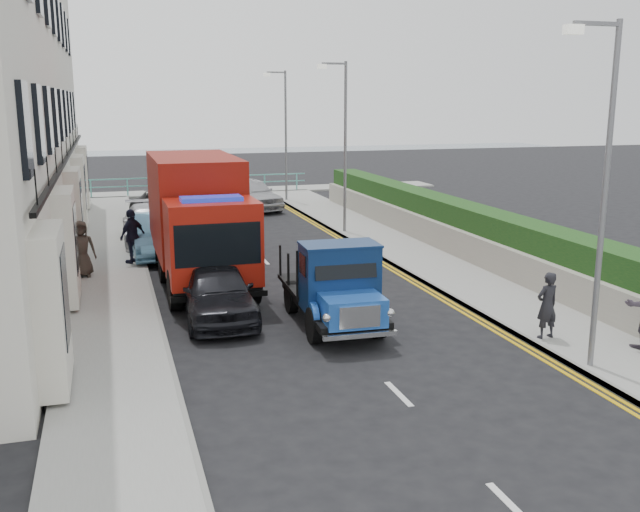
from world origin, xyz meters
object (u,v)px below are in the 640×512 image
(lamp_mid, at_px, (342,137))
(pedestrian_east_near, at_px, (547,305))
(bedford_lorry, at_px, (338,291))
(lamp_near, at_px, (601,179))
(lamp_far, at_px, (284,128))
(parked_car_front, at_px, (216,291))
(red_lorry, at_px, (198,217))

(lamp_mid, bearing_deg, pedestrian_east_near, -89.10)
(bedford_lorry, bearing_deg, lamp_near, -42.03)
(lamp_far, height_order, bedford_lorry, lamp_far)
(parked_car_front, bearing_deg, pedestrian_east_near, -28.75)
(bedford_lorry, xyz_separation_m, pedestrian_east_near, (4.33, -2.24, -0.09))
(red_lorry, bearing_deg, bedford_lorry, -66.16)
(lamp_mid, relative_size, pedestrian_east_near, 4.48)
(lamp_mid, distance_m, lamp_far, 10.00)
(lamp_near, xyz_separation_m, red_lorry, (-6.69, 9.81, -1.97))
(lamp_near, height_order, pedestrian_east_near, lamp_near)
(lamp_far, relative_size, pedestrian_east_near, 4.48)
(parked_car_front, distance_m, pedestrian_east_near, 8.09)
(lamp_near, bearing_deg, pedestrian_east_near, 82.82)
(lamp_near, relative_size, parked_car_front, 1.61)
(lamp_mid, xyz_separation_m, red_lorry, (-6.69, -6.19, -1.97))
(red_lorry, relative_size, pedestrian_east_near, 4.66)
(lamp_near, bearing_deg, parked_car_front, 139.33)
(bedford_lorry, relative_size, pedestrian_east_near, 2.97)
(red_lorry, bearing_deg, pedestrian_east_near, -49.51)
(lamp_near, xyz_separation_m, parked_car_front, (-6.78, 5.82, -3.26))
(lamp_far, distance_m, bedford_lorry, 22.57)
(lamp_mid, bearing_deg, red_lorry, -137.21)
(parked_car_front, bearing_deg, lamp_mid, 57.68)
(pedestrian_east_near, bearing_deg, red_lorry, -57.57)
(lamp_mid, relative_size, parked_car_front, 1.61)
(lamp_near, height_order, lamp_mid, same)
(lamp_mid, height_order, pedestrian_east_near, lamp_mid)
(lamp_far, bearing_deg, lamp_near, -90.00)
(lamp_far, relative_size, red_lorry, 0.96)
(lamp_mid, bearing_deg, bedford_lorry, -108.89)
(pedestrian_east_near, bearing_deg, lamp_near, 74.55)
(lamp_far, bearing_deg, bedford_lorry, -100.57)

